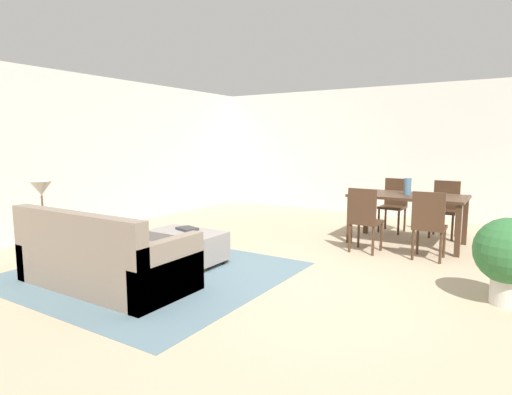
{
  "coord_description": "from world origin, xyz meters",
  "views": [
    {
      "loc": [
        1.94,
        -4.04,
        1.56
      ],
      "look_at": [
        -1.16,
        0.89,
        0.79
      ],
      "focal_mm": 29.56,
      "sensor_mm": 36.0,
      "label": 1
    }
  ],
  "objects_px": {
    "side_table": "(44,231)",
    "dining_chair_far_left": "(394,202)",
    "couch": "(103,260)",
    "ottoman_table": "(188,245)",
    "dining_chair_far_right": "(445,205)",
    "vase_centerpiece": "(408,186)",
    "dining_chair_near_right": "(429,222)",
    "book_on_ottoman": "(187,229)",
    "potted_plant": "(509,254)",
    "dining_chair_near_left": "(364,216)",
    "dining_table": "(408,201)",
    "table_lamp": "(41,190)"
  },
  "relations": [
    {
      "from": "ottoman_table",
      "to": "vase_centerpiece",
      "type": "height_order",
      "value": "vase_centerpiece"
    },
    {
      "from": "vase_centerpiece",
      "to": "book_on_ottoman",
      "type": "bearing_deg",
      "value": -131.11
    },
    {
      "from": "table_lamp",
      "to": "dining_chair_near_left",
      "type": "relative_size",
      "value": 0.57
    },
    {
      "from": "table_lamp",
      "to": "book_on_ottoman",
      "type": "relative_size",
      "value": 2.02
    },
    {
      "from": "side_table",
      "to": "dining_chair_near_left",
      "type": "relative_size",
      "value": 0.6
    },
    {
      "from": "ottoman_table",
      "to": "dining_chair_near_right",
      "type": "xyz_separation_m",
      "value": [
        2.61,
        1.76,
        0.28
      ]
    },
    {
      "from": "ottoman_table",
      "to": "vase_centerpiece",
      "type": "xyz_separation_m",
      "value": [
        2.14,
        2.57,
        0.65
      ]
    },
    {
      "from": "couch",
      "to": "dining_chair_near_left",
      "type": "distance_m",
      "value": 3.47
    },
    {
      "from": "table_lamp",
      "to": "potted_plant",
      "type": "height_order",
      "value": "table_lamp"
    },
    {
      "from": "couch",
      "to": "dining_table",
      "type": "bearing_deg",
      "value": 57.94
    },
    {
      "from": "dining_chair_far_left",
      "to": "book_on_ottoman",
      "type": "height_order",
      "value": "dining_chair_far_left"
    },
    {
      "from": "dining_table",
      "to": "potted_plant",
      "type": "height_order",
      "value": "potted_plant"
    },
    {
      "from": "ottoman_table",
      "to": "table_lamp",
      "type": "xyz_separation_m",
      "value": [
        -1.46,
        -1.05,
        0.72
      ]
    },
    {
      "from": "side_table",
      "to": "book_on_ottoman",
      "type": "bearing_deg",
      "value": 37.92
    },
    {
      "from": "table_lamp",
      "to": "vase_centerpiece",
      "type": "distance_m",
      "value": 5.1
    },
    {
      "from": "dining_chair_near_right",
      "to": "potted_plant",
      "type": "distance_m",
      "value": 1.53
    },
    {
      "from": "table_lamp",
      "to": "dining_chair_far_left",
      "type": "height_order",
      "value": "table_lamp"
    },
    {
      "from": "dining_chair_far_left",
      "to": "dining_chair_far_right",
      "type": "height_order",
      "value": "same"
    },
    {
      "from": "side_table",
      "to": "dining_chair_near_right",
      "type": "bearing_deg",
      "value": 34.64
    },
    {
      "from": "dining_chair_near_left",
      "to": "couch",
      "type": "bearing_deg",
      "value": -124.22
    },
    {
      "from": "dining_table",
      "to": "dining_chair_near_right",
      "type": "bearing_deg",
      "value": -60.7
    },
    {
      "from": "dining_chair_far_right",
      "to": "book_on_ottoman",
      "type": "bearing_deg",
      "value": -127.98
    },
    {
      "from": "ottoman_table",
      "to": "dining_chair_far_right",
      "type": "relative_size",
      "value": 1.06
    },
    {
      "from": "dining_chair_near_left",
      "to": "book_on_ottoman",
      "type": "distance_m",
      "value": 2.45
    },
    {
      "from": "dining_chair_near_right",
      "to": "dining_chair_far_right",
      "type": "height_order",
      "value": "same"
    },
    {
      "from": "table_lamp",
      "to": "book_on_ottoman",
      "type": "bearing_deg",
      "value": 37.92
    },
    {
      "from": "dining_chair_far_left",
      "to": "book_on_ottoman",
      "type": "xyz_separation_m",
      "value": [
        -1.8,
        -3.35,
        -0.09
      ]
    },
    {
      "from": "couch",
      "to": "side_table",
      "type": "bearing_deg",
      "value": 174.75
    },
    {
      "from": "book_on_ottoman",
      "to": "dining_chair_near_left",
      "type": "bearing_deg",
      "value": 42.16
    },
    {
      "from": "side_table",
      "to": "dining_table",
      "type": "xyz_separation_m",
      "value": [
        3.62,
        3.61,
        0.23
      ]
    },
    {
      "from": "vase_centerpiece",
      "to": "dining_chair_near_right",
      "type": "bearing_deg",
      "value": -59.94
    },
    {
      "from": "couch",
      "to": "dining_table",
      "type": "height_order",
      "value": "couch"
    },
    {
      "from": "side_table",
      "to": "vase_centerpiece",
      "type": "relative_size",
      "value": 2.18
    },
    {
      "from": "side_table",
      "to": "dining_chair_far_left",
      "type": "bearing_deg",
      "value": 54.24
    },
    {
      "from": "dining_chair_far_right",
      "to": "vase_centerpiece",
      "type": "bearing_deg",
      "value": -116.77
    },
    {
      "from": "dining_table",
      "to": "side_table",
      "type": "bearing_deg",
      "value": -135.03
    },
    {
      "from": "couch",
      "to": "ottoman_table",
      "type": "bearing_deg",
      "value": 81.25
    },
    {
      "from": "dining_chair_near_right",
      "to": "dining_chair_near_left",
      "type": "bearing_deg",
      "value": -175.37
    },
    {
      "from": "table_lamp",
      "to": "vase_centerpiece",
      "type": "xyz_separation_m",
      "value": [
        3.6,
        3.61,
        -0.07
      ]
    },
    {
      "from": "couch",
      "to": "ottoman_table",
      "type": "height_order",
      "value": "couch"
    },
    {
      "from": "dining_table",
      "to": "potted_plant",
      "type": "relative_size",
      "value": 1.94
    },
    {
      "from": "dining_chair_near_left",
      "to": "dining_chair_near_right",
      "type": "bearing_deg",
      "value": 4.63
    },
    {
      "from": "table_lamp",
      "to": "dining_chair_near_left",
      "type": "height_order",
      "value": "table_lamp"
    },
    {
      "from": "dining_chair_near_right",
      "to": "vase_centerpiece",
      "type": "bearing_deg",
      "value": 120.06
    },
    {
      "from": "ottoman_table",
      "to": "dining_chair_near_right",
      "type": "distance_m",
      "value": 3.16
    },
    {
      "from": "couch",
      "to": "table_lamp",
      "type": "xyz_separation_m",
      "value": [
        -1.28,
        0.12,
        0.67
      ]
    },
    {
      "from": "couch",
      "to": "book_on_ottoman",
      "type": "bearing_deg",
      "value": 83.94
    },
    {
      "from": "table_lamp",
      "to": "dining_chair_far_right",
      "type": "relative_size",
      "value": 0.57
    },
    {
      "from": "dining_chair_near_left",
      "to": "book_on_ottoman",
      "type": "relative_size",
      "value": 3.54
    },
    {
      "from": "couch",
      "to": "dining_chair_near_left",
      "type": "relative_size",
      "value": 2.13
    }
  ]
}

